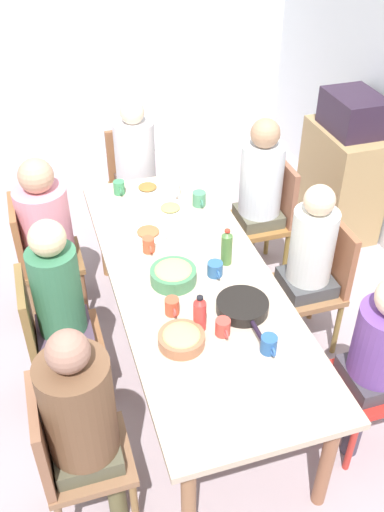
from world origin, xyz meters
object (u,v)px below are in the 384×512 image
at_px(cup_1, 215,269).
at_px(bottle_1, 227,248).
at_px(person_3, 309,258).
at_px(cup_5, 174,190).
at_px(chair_6, 69,453).
at_px(plate_0, 148,188).
at_px(cup_6, 172,307).
at_px(person_1, 259,187).
at_px(cup_2, 199,199).
at_px(person_5, 62,302).
at_px(cup_7, 149,245).
at_px(chair_0, 135,179).
at_px(bottle_0, 200,314).
at_px(chair_3, 318,279).
at_px(person_6, 83,417).
at_px(chair_5, 51,335).
at_px(plate_1, 170,209).
at_px(chair_2, 38,253).
at_px(person_4, 379,351).
at_px(person_0, 136,161).
at_px(plate_2, 148,233).
at_px(serving_pan, 243,307).
at_px(cup_0, 223,327).
at_px(side_cabinet, 341,181).
at_px(bowl_0, 181,338).
at_px(bowl_1, 173,274).
at_px(chair_1, 269,213).
at_px(cup_4, 269,344).
at_px(cup_3, 119,188).
at_px(microwave, 353,113).
at_px(person_2, 47,224).
at_px(dining_table, 192,286).

xyz_separation_m(cup_1, bottle_1, (-0.09, 0.10, 0.07)).
bearing_deg(person_3, cup_5, -146.12).
xyz_separation_m(chair_6, cup_5, (-1.67, 0.97, 0.26)).
bearing_deg(plate_0, cup_6, -7.74).
height_order(person_1, cup_2, person_1).
height_order(person_5, cup_7, person_5).
distance_m(chair_0, bottle_0, 1.99).
bearing_deg(chair_3, person_6, -63.37).
distance_m(chair_5, plate_1, 1.16).
height_order(chair_2, person_4, person_4).
bearing_deg(person_0, person_3, 26.62).
relative_size(plate_2, cup_2, 2.03).
relative_size(person_6, serving_pan, 2.71).
xyz_separation_m(cup_0, cup_7, (-0.78, -0.19, 0.00)).
bearing_deg(chair_3, side_cabinet, 144.99).
xyz_separation_m(person_6, bowl_0, (-0.30, 0.53, 0.03)).
relative_size(plate_1, cup_2, 1.89).
relative_size(cup_1, cup_5, 1.05).
bearing_deg(serving_pan, cup_7, -151.91).
bearing_deg(bowl_1, chair_2, -137.90).
bearing_deg(person_3, plate_1, -136.30).
bearing_deg(chair_1, bottle_1, -39.78).
bearing_deg(person_6, bottle_1, 131.35).
height_order(person_3, cup_4, person_3).
relative_size(bowl_0, cup_6, 2.07).
distance_m(person_6, cup_4, 0.94).
height_order(person_1, side_cabinet, person_1).
height_order(plate_0, cup_1, cup_1).
bearing_deg(cup_3, bottle_0, 5.20).
height_order(chair_3, microwave, microwave).
relative_size(person_0, cup_3, 10.60).
relative_size(person_1, cup_2, 10.02).
distance_m(plate_0, side_cabinet, 1.68).
height_order(person_1, bowl_0, person_1).
distance_m(person_0, bowl_0, 1.96).
xyz_separation_m(cup_3, cup_5, (0.14, 0.36, -0.00)).
xyz_separation_m(chair_0, cup_0, (2.04, 0.02, 0.26)).
distance_m(person_1, bowl_0, 1.58).
height_order(person_3, plate_2, person_3).
bearing_deg(chair_0, cup_7, -8.05).
bearing_deg(chair_3, chair_5, -90.00).
bearing_deg(chair_5, cup_5, 132.23).
xyz_separation_m(person_2, side_cabinet, (-0.36, 2.37, -0.28)).
bearing_deg(plate_2, serving_pan, 20.76).
bearing_deg(cup_3, cup_6, 1.15).
height_order(chair_1, person_4, person_4).
bearing_deg(bowl_0, plate_2, 176.21).
bearing_deg(cup_2, dining_table, -20.75).
xyz_separation_m(cup_0, cup_6, (-0.22, -0.20, 0.00)).
bearing_deg(plate_0, bottle_0, -2.75).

